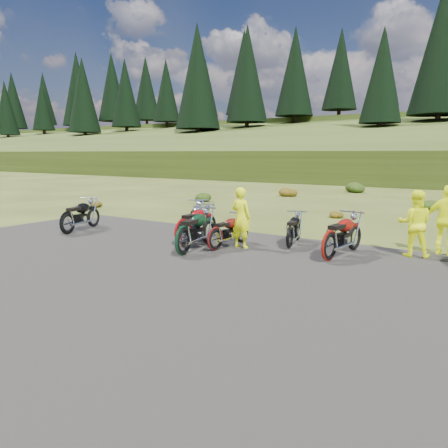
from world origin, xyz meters
The scene contains 38 objects.
ground centered at (0.00, 0.00, 0.00)m, with size 300.00×300.00×0.00m, color #374416.
gravel_pad centered at (0.00, -2.00, 0.00)m, with size 20.00×12.00×0.04m, color black.
conifer_3 centered at (-117.00, 66.00, 17.76)m, with size 7.04×7.04×18.00m.
conifer_4 centered at (-111.00, 72.00, 18.46)m, with size 6.60×6.60×17.00m.
conifer_5 centered at (-105.00, 78.00, 18.16)m, with size 6.16×6.16×16.00m.
conifer_6 centered at (-99.00, 53.00, 13.67)m, with size 5.72×5.72×15.00m.
conifer_7 centered at (-93.00, 59.00, 14.36)m, with size 5.28×5.28×14.00m.
conifer_8 centered at (-87.00, 65.00, 18.57)m, with size 7.92×7.92×20.00m.
conifer_9 centered at (-81.00, 71.00, 19.26)m, with size 7.48×7.48×19.00m.
conifer_10 centered at (-75.00, 77.00, 19.16)m, with size 7.04×7.04×18.00m.
conifer_11 centered at (-69.00, 52.00, 14.47)m, with size 6.60×6.60×17.00m.
conifer_12 centered at (-63.00, 58.00, 15.17)m, with size 6.16×6.16×16.00m.
conifer_13 centered at (-57.00, 64.00, 15.86)m, with size 5.72×5.72×15.00m.
conifer_14 centered at (-51.00, 70.00, 16.55)m, with size 5.28×5.28×14.00m.
conifer_15 centered at (-45.00, 76.00, 20.16)m, with size 7.92×7.92×20.00m.
conifer_16 centered at (-39.00, 51.00, 15.28)m, with size 7.48×7.48×19.00m.
conifer_17 centered at (-33.00, 57.00, 15.97)m, with size 7.04×7.04×18.00m.
conifer_18 centered at (-27.00, 63.00, 16.66)m, with size 6.60×6.60×17.00m.
conifer_19 centered at (-21.00, 69.00, 17.36)m, with size 6.16×6.16×16.00m.
conifer_20 centered at (-15.00, 75.00, 17.65)m, with size 5.72×5.72×15.00m.
conifer_21 centered at (-9.00, 50.00, 12.56)m, with size 5.28×5.28×14.00m.
conifer_22 centered at (-3.00, 56.00, 16.77)m, with size 7.92×7.92×20.00m.
shrub_0 centered at (-12.00, 6.00, 0.23)m, with size 0.77×0.77×0.45m, color brown.
shrub_1 centered at (-9.10, 11.30, 0.31)m, with size 1.03×1.03×0.61m, color #1D360D.
shrub_2 centered at (-6.20, 16.60, 0.38)m, with size 1.30×1.30×0.77m, color brown.
shrub_3 centered at (-3.30, 21.90, 0.46)m, with size 1.56×1.56×0.92m, color #1D360D.
shrub_4 centered at (-0.40, 9.20, 0.23)m, with size 0.77×0.77×0.45m, color brown.
shrub_5 centered at (2.50, 14.50, 0.31)m, with size 1.03×1.03×0.61m, color #1D360D.
motorcycle_0 centered at (-6.69, 0.15, 0.00)m, with size 2.25×0.75×1.18m, color black, non-canonical shape.
motorcycle_1 centered at (-2.32, 1.03, 0.00)m, with size 2.23×0.74×1.17m, color maroon, non-canonical shape.
motorcycle_2 centered at (-1.39, -0.11, 0.00)m, with size 2.35×0.78×1.23m, color black, non-canonical shape.
motorcycle_3 centered at (-2.52, 1.87, 0.00)m, with size 2.28×0.76×1.19m, color silver, non-canonical shape.
motorcycle_4 centered at (-1.01, 0.88, 0.00)m, with size 1.93×0.64×1.01m, color #570F0E, non-canonical shape.
motorcycle_5 centered at (0.69, 2.26, 0.00)m, with size 1.93×0.64×1.01m, color black, non-canonical shape.
motorcycle_6 centered at (2.17, 1.48, 0.00)m, with size 2.31×0.77×1.21m, color maroon, non-canonical shape.
person_middle centered at (-0.60, 1.63, 0.90)m, with size 0.66×0.43×1.80m, color #EEFA0D.
person_right_a centered at (3.89, 3.28, 0.90)m, with size 0.88×0.68×1.81m, color #EEFA0D.
person_right_b centered at (4.59, 3.96, 0.96)m, with size 1.13×0.47×1.93m, color #EEFA0D.
Camera 1 is at (5.98, -9.26, 2.82)m, focal length 35.00 mm.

